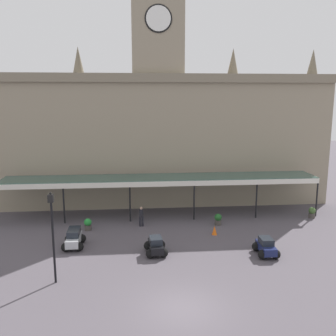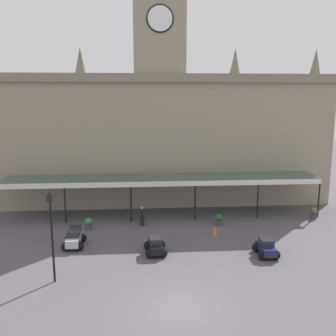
{
  "view_description": "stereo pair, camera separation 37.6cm",
  "coord_description": "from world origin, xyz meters",
  "px_view_note": "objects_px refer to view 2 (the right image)",
  "views": [
    {
      "loc": [
        -2.26,
        -17.11,
        10.54
      ],
      "look_at": [
        0.0,
        8.24,
        5.69
      ],
      "focal_mm": 39.92,
      "sensor_mm": 36.0,
      "label": 1
    },
    {
      "loc": [
        -1.88,
        -17.14,
        10.54
      ],
      "look_at": [
        0.0,
        8.24,
        5.69
      ],
      "focal_mm": 39.92,
      "sensor_mm": 36.0,
      "label": 2
    }
  ],
  "objects_px": {
    "pedestrian_crossing_forecourt": "(142,215)",
    "planter_by_canopy": "(89,224)",
    "planter_forecourt_centre": "(219,219)",
    "traffic_cone": "(215,230)",
    "planter_near_kerb": "(314,213)",
    "car_black_sedan": "(155,247)",
    "car_navy_sedan": "(266,248)",
    "victorian_lamppost": "(52,227)",
    "car_silver_estate": "(74,239)"
  },
  "relations": [
    {
      "from": "pedestrian_crossing_forecourt",
      "to": "planter_near_kerb",
      "type": "relative_size",
      "value": 1.74
    },
    {
      "from": "car_silver_estate",
      "to": "planter_forecourt_centre",
      "type": "xyz_separation_m",
      "value": [
        11.28,
        3.67,
        -0.07
      ]
    },
    {
      "from": "victorian_lamppost",
      "to": "planter_near_kerb",
      "type": "distance_m",
      "value": 22.72
    },
    {
      "from": "pedestrian_crossing_forecourt",
      "to": "planter_by_canopy",
      "type": "height_order",
      "value": "pedestrian_crossing_forecourt"
    },
    {
      "from": "traffic_cone",
      "to": "planter_forecourt_centre",
      "type": "bearing_deg",
      "value": 70.73
    },
    {
      "from": "car_silver_estate",
      "to": "victorian_lamppost",
      "type": "height_order",
      "value": "victorian_lamppost"
    },
    {
      "from": "car_silver_estate",
      "to": "car_navy_sedan",
      "type": "bearing_deg",
      "value": -11.01
    },
    {
      "from": "car_navy_sedan",
      "to": "car_black_sedan",
      "type": "relative_size",
      "value": 0.98
    },
    {
      "from": "car_navy_sedan",
      "to": "planter_near_kerb",
      "type": "bearing_deg",
      "value": 47.12
    },
    {
      "from": "car_navy_sedan",
      "to": "traffic_cone",
      "type": "relative_size",
      "value": 2.87
    },
    {
      "from": "planter_forecourt_centre",
      "to": "planter_by_canopy",
      "type": "xyz_separation_m",
      "value": [
        -10.7,
        -0.3,
        0.0
      ]
    },
    {
      "from": "victorian_lamppost",
      "to": "traffic_cone",
      "type": "bearing_deg",
      "value": 31.92
    },
    {
      "from": "car_black_sedan",
      "to": "planter_forecourt_centre",
      "type": "xyz_separation_m",
      "value": [
        5.52,
        5.37,
        -0.01
      ]
    },
    {
      "from": "traffic_cone",
      "to": "car_navy_sedan",
      "type": "bearing_deg",
      "value": -56.43
    },
    {
      "from": "pedestrian_crossing_forecourt",
      "to": "car_silver_estate",
      "type": "bearing_deg",
      "value": -141.28
    },
    {
      "from": "car_silver_estate",
      "to": "planter_by_canopy",
      "type": "bearing_deg",
      "value": 80.27
    },
    {
      "from": "planter_forecourt_centre",
      "to": "planter_by_canopy",
      "type": "distance_m",
      "value": 10.7
    },
    {
      "from": "car_navy_sedan",
      "to": "planter_forecourt_centre",
      "type": "bearing_deg",
      "value": 106.98
    },
    {
      "from": "car_black_sedan",
      "to": "pedestrian_crossing_forecourt",
      "type": "distance_m",
      "value": 5.7
    },
    {
      "from": "car_navy_sedan",
      "to": "planter_forecourt_centre",
      "type": "height_order",
      "value": "car_navy_sedan"
    },
    {
      "from": "car_silver_estate",
      "to": "traffic_cone",
      "type": "xyz_separation_m",
      "value": [
        10.51,
        1.46,
        -0.2
      ]
    },
    {
      "from": "car_navy_sedan",
      "to": "pedestrian_crossing_forecourt",
      "type": "bearing_deg",
      "value": 142.06
    },
    {
      "from": "car_black_sedan",
      "to": "planter_near_kerb",
      "type": "height_order",
      "value": "car_black_sedan"
    },
    {
      "from": "victorian_lamppost",
      "to": "planter_by_canopy",
      "type": "distance_m",
      "value": 9.08
    },
    {
      "from": "car_navy_sedan",
      "to": "car_silver_estate",
      "type": "relative_size",
      "value": 0.91
    },
    {
      "from": "pedestrian_crossing_forecourt",
      "to": "planter_forecourt_centre",
      "type": "bearing_deg",
      "value": -2.17
    },
    {
      "from": "car_navy_sedan",
      "to": "planter_by_canopy",
      "type": "distance_m",
      "value": 13.93
    },
    {
      "from": "pedestrian_crossing_forecourt",
      "to": "victorian_lamppost",
      "type": "distance_m",
      "value": 10.74
    },
    {
      "from": "car_silver_estate",
      "to": "car_black_sedan",
      "type": "distance_m",
      "value": 6.0
    },
    {
      "from": "car_silver_estate",
      "to": "victorian_lamppost",
      "type": "relative_size",
      "value": 0.42
    },
    {
      "from": "pedestrian_crossing_forecourt",
      "to": "traffic_cone",
      "type": "xyz_separation_m",
      "value": [
        5.63,
        -2.45,
        -0.55
      ]
    },
    {
      "from": "car_silver_estate",
      "to": "traffic_cone",
      "type": "distance_m",
      "value": 10.61
    },
    {
      "from": "traffic_cone",
      "to": "planter_near_kerb",
      "type": "height_order",
      "value": "planter_near_kerb"
    },
    {
      "from": "car_silver_estate",
      "to": "pedestrian_crossing_forecourt",
      "type": "distance_m",
      "value": 6.26
    },
    {
      "from": "car_silver_estate",
      "to": "planter_by_canopy",
      "type": "xyz_separation_m",
      "value": [
        0.58,
        3.36,
        -0.07
      ]
    },
    {
      "from": "car_black_sedan",
      "to": "planter_by_canopy",
      "type": "height_order",
      "value": "car_black_sedan"
    },
    {
      "from": "victorian_lamppost",
      "to": "planter_forecourt_centre",
      "type": "distance_m",
      "value": 14.82
    },
    {
      "from": "car_silver_estate",
      "to": "pedestrian_crossing_forecourt",
      "type": "height_order",
      "value": "pedestrian_crossing_forecourt"
    },
    {
      "from": "car_silver_estate",
      "to": "pedestrian_crossing_forecourt",
      "type": "xyz_separation_m",
      "value": [
        4.88,
        3.91,
        0.34
      ]
    },
    {
      "from": "pedestrian_crossing_forecourt",
      "to": "traffic_cone",
      "type": "distance_m",
      "value": 6.16
    },
    {
      "from": "car_black_sedan",
      "to": "traffic_cone",
      "type": "xyz_separation_m",
      "value": [
        4.75,
        3.17,
        -0.14
      ]
    },
    {
      "from": "traffic_cone",
      "to": "planter_by_canopy",
      "type": "relative_size",
      "value": 0.75
    },
    {
      "from": "pedestrian_crossing_forecourt",
      "to": "victorian_lamppost",
      "type": "bearing_deg",
      "value": -119.23
    },
    {
      "from": "pedestrian_crossing_forecourt",
      "to": "planter_near_kerb",
      "type": "bearing_deg",
      "value": 3.2
    },
    {
      "from": "planter_forecourt_centre",
      "to": "planter_near_kerb",
      "type": "height_order",
      "value": "same"
    },
    {
      "from": "car_silver_estate",
      "to": "planter_by_canopy",
      "type": "height_order",
      "value": "car_silver_estate"
    },
    {
      "from": "car_navy_sedan",
      "to": "traffic_cone",
      "type": "distance_m",
      "value": 4.84
    },
    {
      "from": "planter_forecourt_centre",
      "to": "car_silver_estate",
      "type": "bearing_deg",
      "value": -161.99
    },
    {
      "from": "pedestrian_crossing_forecourt",
      "to": "traffic_cone",
      "type": "relative_size",
      "value": 2.32
    },
    {
      "from": "planter_forecourt_centre",
      "to": "traffic_cone",
      "type": "bearing_deg",
      "value": -109.27
    }
  ]
}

